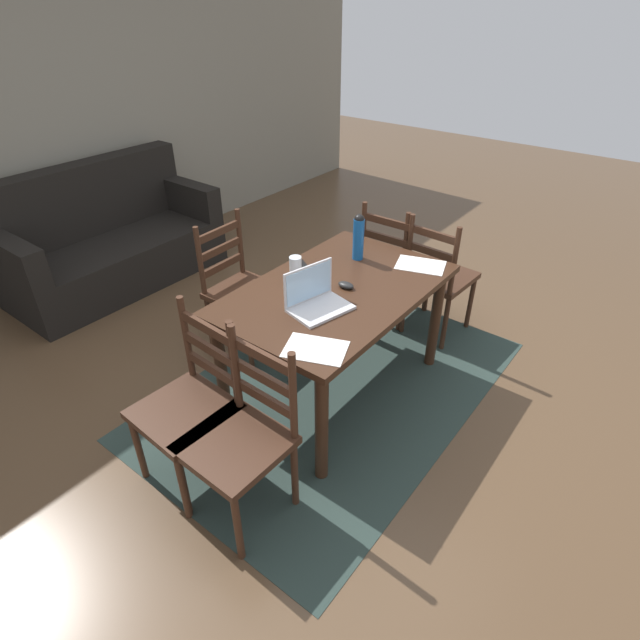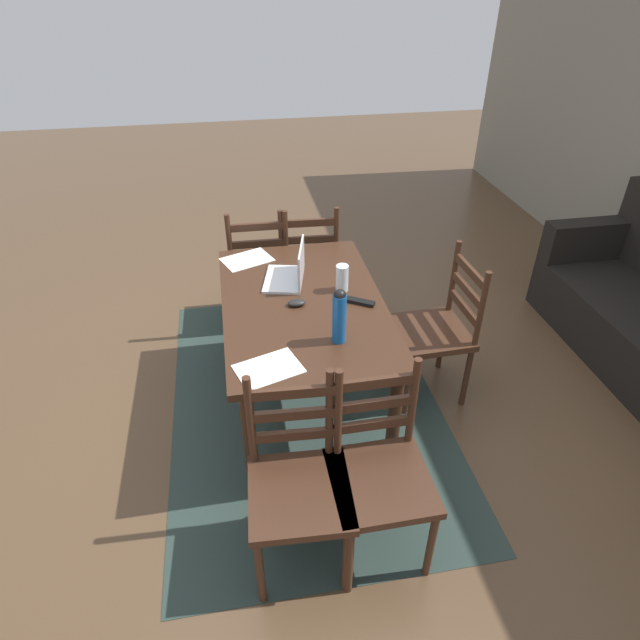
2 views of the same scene
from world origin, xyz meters
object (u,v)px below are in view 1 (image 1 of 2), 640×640
object	(u,v)px
chair_far_head	(241,289)
couch	(110,243)
dining_table	(337,303)
chair_right_near	(437,277)
water_bottle	(358,236)
laptop	(315,298)
chair_left_near	(241,438)
drinking_glass	(296,269)
tv_remote	(304,267)
computer_mouse	(346,285)
chair_left_far	(191,406)
chair_right_far	(394,264)

from	to	relation	value
chair_far_head	couch	bearing A→B (deg)	89.55
dining_table	chair_right_near	world-z (taller)	chair_right_near
water_bottle	laptop	bearing A→B (deg)	-166.51
laptop	water_bottle	world-z (taller)	water_bottle
chair_left_near	chair_right_near	distance (m)	1.98
dining_table	drinking_glass	distance (m)	0.31
dining_table	chair_left_near	world-z (taller)	chair_left_near
chair_right_near	laptop	distance (m)	1.29
drinking_glass	chair_far_head	bearing A→B (deg)	81.68
water_bottle	tv_remote	size ratio (longest dim) A/B	1.75
water_bottle	computer_mouse	distance (m)	0.42
chair_left_near	tv_remote	distance (m)	1.20
couch	dining_table	bearing A→B (deg)	-90.27
chair_far_head	chair_right_near	world-z (taller)	same
chair_far_head	tv_remote	bearing A→B (deg)	-82.26
dining_table	chair_left_near	distance (m)	1.02
chair_left_near	drinking_glass	bearing A→B (deg)	24.80
chair_far_head	chair_right_near	distance (m)	1.40
couch	drinking_glass	bearing A→B (deg)	-92.53
computer_mouse	chair_far_head	bearing A→B (deg)	90.77
chair_left_far	chair_right_far	world-z (taller)	same
chair_left_near	laptop	size ratio (longest dim) A/B	2.62
chair_left_far	chair_right_far	xyz separation A→B (m)	(1.98, 0.00, 0.00)
chair_right_near	computer_mouse	xyz separation A→B (m)	(-0.96, 0.13, 0.31)
water_bottle	drinking_glass	size ratio (longest dim) A/B	1.89
chair_right_far	water_bottle	size ratio (longest dim) A/B	3.20
laptop	computer_mouse	world-z (taller)	laptop
dining_table	computer_mouse	distance (m)	0.13
laptop	dining_table	bearing A→B (deg)	7.31
chair_left_far	computer_mouse	distance (m)	1.09
chair_far_head	dining_table	bearing A→B (deg)	-89.90
chair_left_near	dining_table	bearing A→B (deg)	10.27
chair_left_far	chair_right_far	bearing A→B (deg)	0.05
dining_table	computer_mouse	xyz separation A→B (m)	(0.03, -0.04, 0.12)
dining_table	chair_right_far	xyz separation A→B (m)	(0.99, 0.18, -0.19)
laptop	drinking_glass	world-z (taller)	laptop
computer_mouse	chair_left_near	bearing A→B (deg)	-173.64
chair_right_near	chair_right_far	world-z (taller)	same
chair_far_head	drinking_glass	size ratio (longest dim) A/B	6.03
chair_far_head	water_bottle	distance (m)	0.92
chair_left_far	drinking_glass	xyz separation A→B (m)	(0.90, 0.06, 0.37)
drinking_glass	chair_right_far	bearing A→B (deg)	-3.21
chair_left_near	water_bottle	world-z (taller)	water_bottle
laptop	chair_left_far	bearing A→B (deg)	164.48
laptop	chair_far_head	bearing A→B (deg)	74.09
chair_right_far	drinking_glass	distance (m)	1.14
chair_left_far	drinking_glass	size ratio (longest dim) A/B	6.03
chair_right_near	chair_far_head	bearing A→B (deg)	134.96
chair_right_far	drinking_glass	bearing A→B (deg)	176.79
water_bottle	dining_table	bearing A→B (deg)	-162.78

